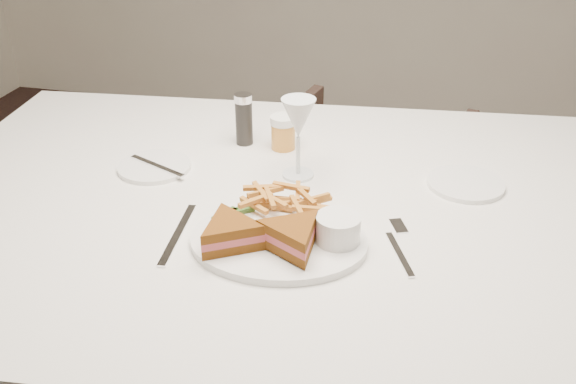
% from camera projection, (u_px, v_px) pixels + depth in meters
% --- Properties ---
extents(table, '(1.69, 1.21, 0.75)m').
position_uv_depth(table, '(293.00, 343.00, 1.47)').
color(table, silver).
rests_on(table, ground).
extents(chair_far, '(0.72, 0.69, 0.64)m').
position_uv_depth(chair_far, '(362.00, 191.00, 2.20)').
color(chair_far, '#4B372E').
rests_on(chair_far, ground).
extents(table_setting, '(0.83, 0.56, 0.18)m').
position_uv_depth(table_setting, '(283.00, 199.00, 1.22)').
color(table_setting, white).
rests_on(table_setting, table).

